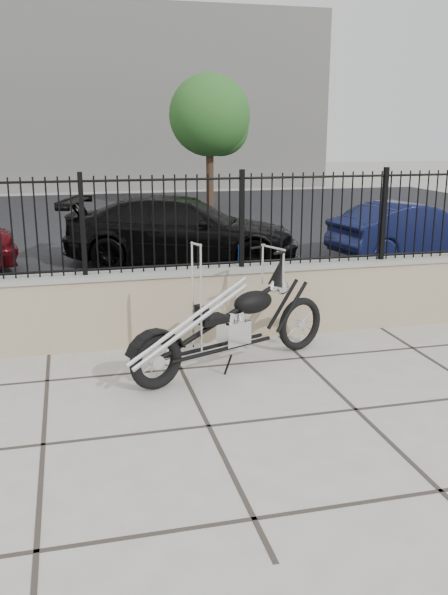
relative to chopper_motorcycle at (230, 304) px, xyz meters
name	(u,v)px	position (x,y,z in m)	size (l,w,h in m)	color
ground_plane	(209,426)	(-0.56, -1.38, -0.78)	(90.00, 90.00, 0.00)	#99968E
parking_lot	(112,229)	(-0.56, 11.12, -0.78)	(30.00, 30.00, 0.00)	black
retaining_wall	(167,307)	(-0.56, 1.12, -0.30)	(14.00, 0.36, 0.96)	gray
iron_fence	(165,223)	(-0.56, 1.12, 0.78)	(14.00, 0.08, 1.20)	black
background_building	(87,101)	(-0.56, 25.12, 3.22)	(22.00, 6.00, 8.00)	beige
chopper_motorcycle	(230,304)	(0.00, 0.00, 0.00)	(2.60, 0.46, 1.56)	black
car_black	(182,230)	(0.52, 5.98, -0.09)	(1.94, 4.76, 1.38)	black
car_blue	(409,229)	(5.46, 5.58, -0.19)	(1.25, 3.58, 1.18)	#0F1437
bollard_b	(241,270)	(1.01, 3.20, -0.35)	(0.10, 0.10, 0.85)	#0D2DD0
tree_right	(210,111)	(3.16, 15.15, 2.51)	(2.78, 2.78, 4.69)	#382619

